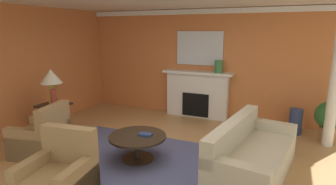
{
  "coord_description": "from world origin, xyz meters",
  "views": [
    {
      "loc": [
        1.98,
        -3.98,
        2.24
      ],
      "look_at": [
        -0.23,
        1.0,
        1.0
      ],
      "focal_mm": 29.54,
      "sensor_mm": 36.0,
      "label": 1
    }
  ],
  "objects_px": {
    "sofa": "(251,157)",
    "vase_mantel_right": "(219,67)",
    "coffee_table": "(138,142)",
    "potted_plant": "(329,118)",
    "mantel_mirror": "(200,48)",
    "vase_on_side_table": "(54,98)",
    "armchair_facing_fireplace": "(59,180)",
    "armchair_near_window": "(42,138)",
    "side_table": "(55,118)",
    "fireplace": "(197,96)",
    "table_lamp": "(51,80)",
    "vase_tall_corner": "(296,121)"
  },
  "relations": [
    {
      "from": "vase_on_side_table",
      "to": "vase_tall_corner",
      "type": "xyz_separation_m",
      "value": [
        4.59,
        2.33,
        -0.6
      ]
    },
    {
      "from": "potted_plant",
      "to": "mantel_mirror",
      "type": "bearing_deg",
      "value": 168.21
    },
    {
      "from": "vase_mantel_right",
      "to": "potted_plant",
      "type": "height_order",
      "value": "vase_mantel_right"
    },
    {
      "from": "coffee_table",
      "to": "table_lamp",
      "type": "distance_m",
      "value": 2.39
    },
    {
      "from": "armchair_near_window",
      "to": "vase_on_side_table",
      "type": "height_order",
      "value": "vase_on_side_table"
    },
    {
      "from": "side_table",
      "to": "vase_mantel_right",
      "type": "distance_m",
      "value": 3.94
    },
    {
      "from": "armchair_near_window",
      "to": "potted_plant",
      "type": "height_order",
      "value": "armchair_near_window"
    },
    {
      "from": "armchair_near_window",
      "to": "armchair_facing_fireplace",
      "type": "xyz_separation_m",
      "value": [
        1.37,
        -0.95,
        0.0
      ]
    },
    {
      "from": "mantel_mirror",
      "to": "armchair_near_window",
      "type": "bearing_deg",
      "value": -118.74
    },
    {
      "from": "fireplace",
      "to": "sofa",
      "type": "distance_m",
      "value": 3.07
    },
    {
      "from": "armchair_near_window",
      "to": "vase_mantel_right",
      "type": "distance_m",
      "value": 4.2
    },
    {
      "from": "mantel_mirror",
      "to": "potted_plant",
      "type": "bearing_deg",
      "value": -11.79
    },
    {
      "from": "sofa",
      "to": "armchair_near_window",
      "type": "relative_size",
      "value": 2.33
    },
    {
      "from": "coffee_table",
      "to": "table_lamp",
      "type": "height_order",
      "value": "table_lamp"
    },
    {
      "from": "mantel_mirror",
      "to": "vase_on_side_table",
      "type": "distance_m",
      "value": 3.65
    },
    {
      "from": "side_table",
      "to": "table_lamp",
      "type": "relative_size",
      "value": 0.93
    },
    {
      "from": "armchair_near_window",
      "to": "coffee_table",
      "type": "relative_size",
      "value": 0.95
    },
    {
      "from": "vase_on_side_table",
      "to": "vase_mantel_right",
      "type": "xyz_separation_m",
      "value": [
        2.77,
        2.58,
        0.48
      ]
    },
    {
      "from": "side_table",
      "to": "mantel_mirror",
      "type": "bearing_deg",
      "value": 47.95
    },
    {
      "from": "fireplace",
      "to": "vase_on_side_table",
      "type": "relative_size",
      "value": 4.99
    },
    {
      "from": "vase_tall_corner",
      "to": "armchair_near_window",
      "type": "bearing_deg",
      "value": -144.66
    },
    {
      "from": "armchair_near_window",
      "to": "side_table",
      "type": "xyz_separation_m",
      "value": [
        -0.49,
        0.8,
        0.09
      ]
    },
    {
      "from": "armchair_near_window",
      "to": "vase_tall_corner",
      "type": "height_order",
      "value": "armchair_near_window"
    },
    {
      "from": "vase_mantel_right",
      "to": "armchair_near_window",
      "type": "bearing_deg",
      "value": -126.7
    },
    {
      "from": "mantel_mirror",
      "to": "coffee_table",
      "type": "relative_size",
      "value": 1.21
    },
    {
      "from": "coffee_table",
      "to": "vase_on_side_table",
      "type": "height_order",
      "value": "vase_on_side_table"
    },
    {
      "from": "fireplace",
      "to": "armchair_near_window",
      "type": "height_order",
      "value": "fireplace"
    },
    {
      "from": "mantel_mirror",
      "to": "vase_tall_corner",
      "type": "relative_size",
      "value": 2.14
    },
    {
      "from": "sofa",
      "to": "side_table",
      "type": "xyz_separation_m",
      "value": [
        -4.09,
        0.01,
        0.1
      ]
    },
    {
      "from": "coffee_table",
      "to": "mantel_mirror",
      "type": "bearing_deg",
      "value": 86.7
    },
    {
      "from": "coffee_table",
      "to": "potted_plant",
      "type": "bearing_deg",
      "value": 36.25
    },
    {
      "from": "side_table",
      "to": "potted_plant",
      "type": "height_order",
      "value": "potted_plant"
    },
    {
      "from": "coffee_table",
      "to": "armchair_near_window",
      "type": "bearing_deg",
      "value": -163.29
    },
    {
      "from": "sofa",
      "to": "vase_mantel_right",
      "type": "xyz_separation_m",
      "value": [
        -1.17,
        2.48,
        1.06
      ]
    },
    {
      "from": "vase_mantel_right",
      "to": "coffee_table",
      "type": "bearing_deg",
      "value": -104.65
    },
    {
      "from": "fireplace",
      "to": "coffee_table",
      "type": "distance_m",
      "value": 2.81
    },
    {
      "from": "potted_plant",
      "to": "vase_on_side_table",
      "type": "bearing_deg",
      "value": -157.66
    },
    {
      "from": "sofa",
      "to": "armchair_facing_fireplace",
      "type": "relative_size",
      "value": 2.33
    },
    {
      "from": "armchair_near_window",
      "to": "side_table",
      "type": "distance_m",
      "value": 0.94
    },
    {
      "from": "sofa",
      "to": "side_table",
      "type": "bearing_deg",
      "value": 179.8
    },
    {
      "from": "potted_plant",
      "to": "vase_tall_corner",
      "type": "bearing_deg",
      "value": 161.63
    },
    {
      "from": "fireplace",
      "to": "vase_on_side_table",
      "type": "distance_m",
      "value": 3.46
    },
    {
      "from": "mantel_mirror",
      "to": "vase_tall_corner",
      "type": "height_order",
      "value": "mantel_mirror"
    },
    {
      "from": "side_table",
      "to": "potted_plant",
      "type": "xyz_separation_m",
      "value": [
        5.34,
        2.01,
        0.09
      ]
    },
    {
      "from": "vase_on_side_table",
      "to": "vase_mantel_right",
      "type": "distance_m",
      "value": 3.82
    },
    {
      "from": "sofa",
      "to": "coffee_table",
      "type": "height_order",
      "value": "sofa"
    },
    {
      "from": "sofa",
      "to": "table_lamp",
      "type": "bearing_deg",
      "value": 179.8
    },
    {
      "from": "sofa",
      "to": "vase_on_side_table",
      "type": "relative_size",
      "value": 6.12
    },
    {
      "from": "mantel_mirror",
      "to": "armchair_facing_fireplace",
      "type": "height_order",
      "value": "mantel_mirror"
    },
    {
      "from": "mantel_mirror",
      "to": "vase_tall_corner",
      "type": "distance_m",
      "value": 2.83
    }
  ]
}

